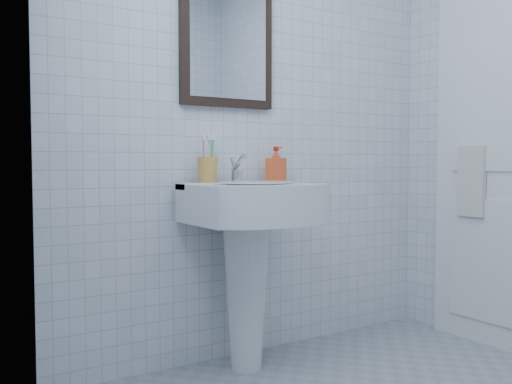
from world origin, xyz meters
TOP-DOWN VIEW (x-y plane):
  - wall_back at (0.00, 1.20)m, footprint 2.20×0.02m
  - wall_left at (-1.10, 0.00)m, footprint 0.02×2.40m
  - washbasin at (-0.20, 0.99)m, footprint 0.57×0.42m
  - faucet at (-0.20, 1.09)m, footprint 0.05×0.12m
  - toothbrush_cup at (-0.34, 1.11)m, footprint 0.11×0.11m
  - soap_dispenser at (0.04, 1.11)m, footprint 0.10×0.10m
  - wall_mirror at (-0.20, 1.18)m, footprint 0.50×0.04m
  - bathroom_door at (1.08, 0.55)m, footprint 0.04×0.80m
  - towel_ring at (1.06, 0.70)m, footprint 0.01×0.18m
  - hand_towel at (1.04, 0.70)m, footprint 0.03×0.16m

SIDE VIEW (x-z plane):
  - washbasin at x=-0.20m, z-range 0.15..1.04m
  - hand_towel at x=1.04m, z-range 0.68..1.06m
  - faucet at x=-0.20m, z-range 0.86..1.00m
  - toothbrush_cup at x=-0.34m, z-range 0.88..1.00m
  - soap_dispenser at x=0.04m, z-range 0.88..1.05m
  - bathroom_door at x=1.08m, z-range 0.00..2.00m
  - towel_ring at x=1.06m, z-range 0.96..1.14m
  - wall_back at x=0.00m, z-range 0.00..2.50m
  - wall_left at x=-1.10m, z-range 0.00..2.50m
  - wall_mirror at x=-0.20m, z-range 1.24..1.86m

